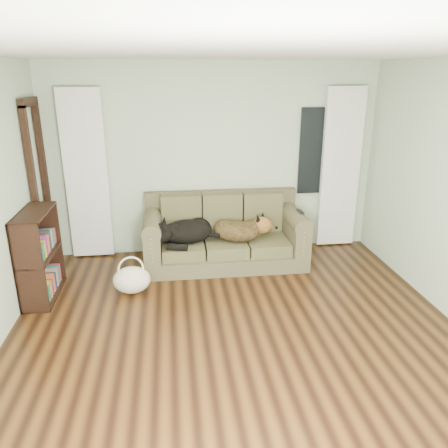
{
  "coord_description": "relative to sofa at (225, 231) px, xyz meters",
  "views": [
    {
      "loc": [
        -0.59,
        -3.42,
        2.44
      ],
      "look_at": [
        0.04,
        1.6,
        0.68
      ],
      "focal_mm": 35.0,
      "sensor_mm": 36.0,
      "label": 1
    }
  ],
  "objects": [
    {
      "name": "floor",
      "position": [
        -0.09,
        -1.97,
        -0.45
      ],
      "size": [
        5.0,
        5.0,
        0.0
      ],
      "primitive_type": "plane",
      "color": "black",
      "rests_on": "ground"
    },
    {
      "name": "ceiling",
      "position": [
        -0.09,
        -1.97,
        2.15
      ],
      "size": [
        5.0,
        5.0,
        0.0
      ],
      "primitive_type": "plane",
      "color": "white",
      "rests_on": "ground"
    },
    {
      "name": "wall_back",
      "position": [
        -0.09,
        0.53,
        0.85
      ],
      "size": [
        4.5,
        0.04,
        2.6
      ],
      "primitive_type": "cube",
      "color": "#ABBAA2",
      "rests_on": "ground"
    },
    {
      "name": "curtain_left",
      "position": [
        -1.79,
        0.45,
        0.7
      ],
      "size": [
        0.55,
        0.08,
        2.25
      ],
      "primitive_type": "cube",
      "color": "white",
      "rests_on": "ground"
    },
    {
      "name": "curtain_right",
      "position": [
        1.71,
        0.45,
        0.7
      ],
      "size": [
        0.55,
        0.08,
        2.25
      ],
      "primitive_type": "cube",
      "color": "white",
      "rests_on": "ground"
    },
    {
      "name": "window_pane",
      "position": [
        1.36,
        0.5,
        0.95
      ],
      "size": [
        0.5,
        0.03,
        1.2
      ],
      "primitive_type": "cube",
      "color": "black",
      "rests_on": "wall_back"
    },
    {
      "name": "door_casing",
      "position": [
        -2.29,
        0.07,
        0.6
      ],
      "size": [
        0.07,
        0.6,
        2.1
      ],
      "primitive_type": "cube",
      "color": "black",
      "rests_on": "ground"
    },
    {
      "name": "sofa",
      "position": [
        0.0,
        0.0,
        0.0
      ],
      "size": [
        2.1,
        0.91,
        0.86
      ],
      "primitive_type": "cube",
      "color": "#342F24",
      "rests_on": "floor"
    },
    {
      "name": "dog_black_lab",
      "position": [
        -0.54,
        -0.08,
        0.03
      ],
      "size": [
        0.77,
        0.61,
        0.29
      ],
      "primitive_type": "ellipsoid",
      "rotation": [
        0.0,
        0.0,
        0.19
      ],
      "color": "black",
      "rests_on": "sofa"
    },
    {
      "name": "dog_shepherd",
      "position": [
        0.19,
        -0.07,
        0.04
      ],
      "size": [
        0.76,
        0.66,
        0.28
      ],
      "primitive_type": "ellipsoid",
      "rotation": [
        0.0,
        0.0,
        2.76
      ],
      "color": "black",
      "rests_on": "sofa"
    },
    {
      "name": "tv_remote",
      "position": [
        0.98,
        -0.15,
        0.28
      ],
      "size": [
        0.06,
        0.19,
        0.02
      ],
      "primitive_type": "cube",
      "rotation": [
        0.0,
        0.0,
        0.05
      ],
      "color": "black",
      "rests_on": "sofa"
    },
    {
      "name": "tote_bag",
      "position": [
        -1.18,
        -0.72,
        -0.29
      ],
      "size": [
        0.49,
        0.41,
        0.32
      ],
      "primitive_type": "ellipsoid",
      "rotation": [
        0.0,
        0.0,
        -0.17
      ],
      "color": "beige",
      "rests_on": "floor"
    },
    {
      "name": "bookshelf",
      "position": [
        -2.18,
        -0.68,
        0.05
      ],
      "size": [
        0.36,
        0.83,
        1.02
      ],
      "primitive_type": "cube",
      "rotation": [
        0.0,
        0.0,
        0.06
      ],
      "color": "black",
      "rests_on": "floor"
    }
  ]
}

